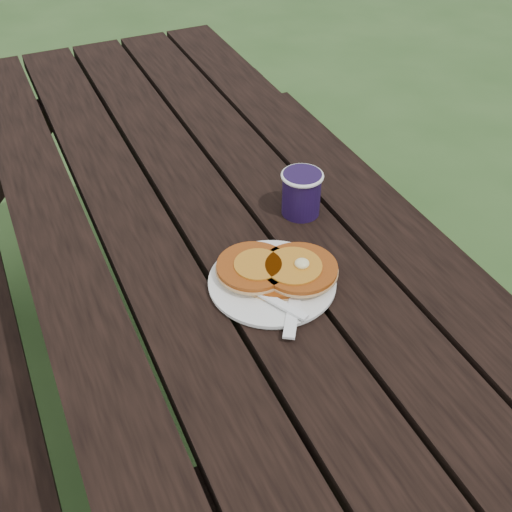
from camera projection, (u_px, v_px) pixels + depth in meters
name	position (u px, v px, depth m)	size (l,w,h in m)	color
ground	(212.00, 408.00, 1.85)	(60.00, 60.00, 0.00)	#2D4A20
picnic_table	(205.00, 318.00, 1.61)	(1.36, 1.80, 0.75)	black
plate	(272.00, 283.00, 1.14)	(0.22, 0.22, 0.01)	white
pancake_stack	(278.00, 269.00, 1.14)	(0.21, 0.17, 0.04)	#9C4411
knife	(295.00, 300.00, 1.09)	(0.02, 0.18, 0.01)	white
fork	(280.00, 304.00, 1.08)	(0.03, 0.16, 0.01)	white
coffee_cup	(302.00, 191.00, 1.27)	(0.08, 0.08, 0.09)	#1B0D35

